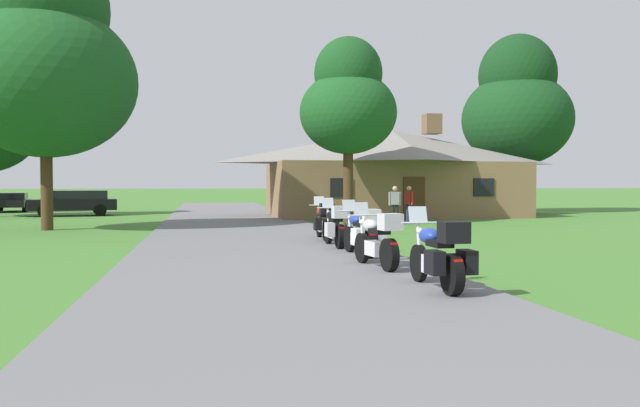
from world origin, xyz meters
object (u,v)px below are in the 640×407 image
at_px(motorcycle_silver_second_in_row, 378,240).
at_px(motorcycle_blue_third_in_row, 362,233).
at_px(bystander_gray_shirt_near_lodge, 395,203).
at_px(tree_left_near, 45,59).
at_px(parked_black_suv_far_left, 73,202).
at_px(motorcycle_black_fourth_in_row, 336,227).
at_px(bystander_red_shirt_beside_signpost, 409,202).
at_px(parked_black_sedan_far_left, 12,202).
at_px(tree_right_of_lodge, 517,106).
at_px(motorcycle_red_farthest_in_row, 324,222).
at_px(tree_by_lodge_front, 348,101).
at_px(motorcycle_blue_nearest_to_camera, 440,256).

distance_m(motorcycle_silver_second_in_row, motorcycle_blue_third_in_row, 2.12).
bearing_deg(bystander_gray_shirt_near_lodge, tree_left_near, -170.16).
bearing_deg(motorcycle_silver_second_in_row, parked_black_suv_far_left, 105.68).
bearing_deg(motorcycle_blue_third_in_row, motorcycle_black_fourth_in_row, 89.08).
bearing_deg(bystander_red_shirt_beside_signpost, parked_black_sedan_far_left, -144.16).
xyz_separation_m(motorcycle_blue_third_in_row, tree_right_of_lodge, (15.48, 22.56, 5.96)).
bearing_deg(tree_left_near, parked_black_suv_far_left, 96.17).
bearing_deg(motorcycle_black_fourth_in_row, bystander_red_shirt_beside_signpost, 61.45).
xyz_separation_m(motorcycle_blue_third_in_row, bystander_red_shirt_beside_signpost, (5.38, 12.98, 0.32)).
bearing_deg(parked_black_suv_far_left, motorcycle_red_farthest_in_row, -161.48).
relative_size(motorcycle_red_farthest_in_row, parked_black_sedan_far_left, 0.47).
xyz_separation_m(motorcycle_black_fourth_in_row, tree_left_near, (-9.34, 8.95, 5.84)).
height_order(bystander_gray_shirt_near_lodge, bystander_red_shirt_beside_signpost, same).
xyz_separation_m(tree_left_near, parked_black_sedan_far_left, (-6.15, 17.89, -5.80)).
bearing_deg(parked_black_sedan_far_left, motorcycle_red_farthest_in_row, -65.72).
relative_size(motorcycle_blue_third_in_row, tree_right_of_lodge, 0.19).
bearing_deg(tree_by_lodge_front, bystander_gray_shirt_near_lodge, -27.74).
bearing_deg(parked_black_suv_far_left, motorcycle_blue_nearest_to_camera, -170.75).
relative_size(motorcycle_black_fourth_in_row, tree_left_near, 0.19).
relative_size(motorcycle_red_farthest_in_row, parked_black_suv_far_left, 0.43).
xyz_separation_m(motorcycle_silver_second_in_row, bystander_gray_shirt_near_lodge, (4.68, 14.27, 0.31)).
bearing_deg(parked_black_sedan_far_left, motorcycle_blue_nearest_to_camera, -73.48).
height_order(motorcycle_red_farthest_in_row, bystander_red_shirt_beside_signpost, bystander_red_shirt_beside_signpost).
xyz_separation_m(motorcycle_red_farthest_in_row, tree_by_lodge_front, (2.68, 8.52, 4.78)).
bearing_deg(motorcycle_blue_nearest_to_camera, parked_black_suv_far_left, 110.05).
bearing_deg(parked_black_suv_far_left, motorcycle_silver_second_in_row, -169.03).
bearing_deg(motorcycle_blue_third_in_row, motorcycle_red_farthest_in_row, 85.46).
distance_m(bystander_gray_shirt_near_lodge, tree_by_lodge_front, 4.92).
bearing_deg(parked_black_suv_far_left, tree_by_lodge_front, -137.70).
distance_m(tree_by_lodge_front, parked_black_sedan_far_left, 24.73).
bearing_deg(motorcycle_blue_third_in_row, motorcycle_silver_second_in_row, -100.75).
height_order(motorcycle_red_farthest_in_row, bystander_gray_shirt_near_lodge, bystander_gray_shirt_near_lodge).
distance_m(motorcycle_blue_nearest_to_camera, tree_left_near, 19.65).
bearing_deg(tree_right_of_lodge, motorcycle_black_fourth_in_row, -127.63).
bearing_deg(motorcycle_blue_third_in_row, tree_right_of_lodge, 50.36).
xyz_separation_m(motorcycle_red_farthest_in_row, bystander_red_shirt_beside_signpost, (5.43, 8.37, 0.32)).
bearing_deg(bystander_gray_shirt_near_lodge, tree_by_lodge_front, 158.22).
bearing_deg(motorcycle_silver_second_in_row, motorcycle_black_fourth_in_row, 82.18).
bearing_deg(tree_left_near, motorcycle_silver_second_in_row, -55.07).
height_order(motorcycle_silver_second_in_row, tree_left_near, tree_left_near).
height_order(motorcycle_silver_second_in_row, motorcycle_red_farthest_in_row, same).
relative_size(motorcycle_blue_nearest_to_camera, bystander_red_shirt_beside_signpost, 1.25).
bearing_deg(parked_black_suv_far_left, bystander_gray_shirt_near_lodge, -136.81).
bearing_deg(motorcycle_silver_second_in_row, tree_by_lodge_front, 72.15).
relative_size(motorcycle_blue_third_in_row, tree_by_lodge_front, 0.25).
xyz_separation_m(tree_by_lodge_front, tree_right_of_lodge, (12.85, 9.43, 1.18)).
xyz_separation_m(motorcycle_red_farthest_in_row, tree_right_of_lodge, (15.53, 17.95, 5.96)).
xyz_separation_m(motorcycle_blue_third_in_row, motorcycle_black_fourth_in_row, (-0.17, 2.26, 0.00)).
bearing_deg(tree_left_near, motorcycle_blue_nearest_to_camera, -59.46).
bearing_deg(motorcycle_blue_nearest_to_camera, tree_left_near, 119.31).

